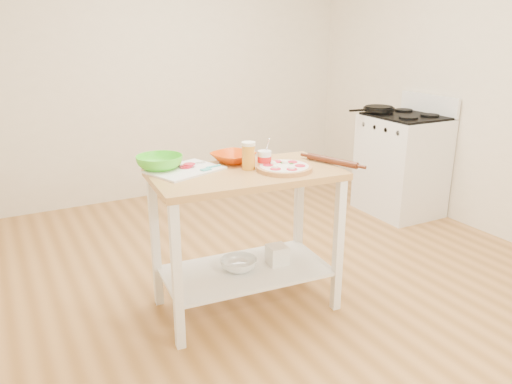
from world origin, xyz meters
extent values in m
cube|color=#B27C41|center=(0.00, 0.00, -0.01)|extent=(4.00, 4.50, 0.02)
cube|color=beige|center=(0.00, 2.26, 1.35)|extent=(4.00, 0.02, 2.70)
cube|color=beige|center=(2.01, 0.00, 1.35)|extent=(0.02, 4.50, 2.70)
cube|color=tan|center=(-0.40, -0.21, 0.88)|extent=(1.15, 0.69, 0.04)
cube|color=white|center=(-0.40, -0.21, 0.25)|extent=(1.06, 0.63, 0.02)
cube|color=white|center=(-0.92, -0.42, 0.43)|extent=(0.05, 0.05, 0.86)
cube|color=white|center=(-0.88, 0.08, 0.43)|extent=(0.05, 0.05, 0.86)
cube|color=white|center=(0.09, -0.51, 0.43)|extent=(0.05, 0.05, 0.86)
cube|color=white|center=(0.13, 0.00, 0.43)|extent=(0.05, 0.05, 0.86)
cube|color=white|center=(1.69, 0.62, 0.46)|extent=(0.61, 0.70, 0.92)
cube|color=black|center=(1.69, 0.62, 0.93)|extent=(0.56, 0.66, 0.02)
cube|color=white|center=(1.97, 0.62, 1.02)|extent=(0.04, 0.69, 0.18)
cylinder|color=black|center=(1.56, 0.84, 0.98)|extent=(0.29, 0.29, 0.03)
cube|color=black|center=(1.34, 0.87, 0.98)|extent=(0.18, 0.05, 0.02)
cylinder|color=tan|center=(-0.19, -0.30, 0.91)|extent=(0.33, 0.33, 0.02)
cylinder|color=tan|center=(-0.19, -0.30, 0.92)|extent=(0.33, 0.33, 0.01)
cylinder|color=white|center=(-0.19, -0.30, 0.92)|extent=(0.29, 0.29, 0.01)
cylinder|color=red|center=(-0.10, -0.26, 0.93)|extent=(0.06, 0.06, 0.01)
cylinder|color=red|center=(-0.18, -0.21, 0.93)|extent=(0.06, 0.06, 0.01)
cylinder|color=red|center=(-0.27, -0.25, 0.93)|extent=(0.06, 0.06, 0.01)
cylinder|color=red|center=(-0.27, -0.35, 0.93)|extent=(0.06, 0.06, 0.01)
cylinder|color=red|center=(-0.19, -0.40, 0.93)|extent=(0.06, 0.06, 0.01)
cylinder|color=red|center=(-0.11, -0.36, 0.93)|extent=(0.06, 0.06, 0.01)
sphere|color=white|center=(-0.15, -0.26, 0.93)|extent=(0.04, 0.04, 0.04)
sphere|color=white|center=(-0.23, -0.24, 0.93)|extent=(0.04, 0.04, 0.04)
sphere|color=white|center=(-0.26, -0.32, 0.93)|extent=(0.04, 0.04, 0.04)
sphere|color=white|center=(-0.19, -0.39, 0.93)|extent=(0.04, 0.04, 0.04)
plane|color=#1D5A13|center=(-0.13, -0.29, 0.93)|extent=(0.03, 0.03, 0.00)
plane|color=#1D5A13|center=(-0.17, -0.25, 0.93)|extent=(0.04, 0.04, 0.00)
plane|color=#1D5A13|center=(-0.24, -0.25, 0.93)|extent=(0.04, 0.04, 0.00)
plane|color=#1D5A13|center=(-0.25, -0.32, 0.93)|extent=(0.03, 0.03, 0.00)
cube|color=white|center=(-0.71, -0.04, 0.91)|extent=(0.48, 0.41, 0.01)
cube|color=#F4EACC|center=(-0.84, -0.02, 0.92)|extent=(0.03, 0.03, 0.02)
cube|color=#F4EACC|center=(-0.81, 0.00, 0.92)|extent=(0.03, 0.03, 0.02)
cube|color=#F4EACC|center=(-0.78, 0.01, 0.92)|extent=(0.03, 0.03, 0.02)
cube|color=#F4EACC|center=(-0.86, 0.02, 0.92)|extent=(0.03, 0.03, 0.02)
cube|color=#F4EACC|center=(-0.82, 0.03, 0.92)|extent=(0.03, 0.03, 0.02)
cube|color=#F4EACC|center=(-0.79, 0.04, 0.92)|extent=(0.03, 0.03, 0.02)
cylinder|color=red|center=(-0.70, -0.02, 0.92)|extent=(0.07, 0.07, 0.01)
cylinder|color=red|center=(-0.68, -0.01, 0.92)|extent=(0.07, 0.07, 0.01)
cylinder|color=red|center=(-0.67, -0.01, 0.93)|extent=(0.07, 0.07, 0.01)
cube|color=#40B5B5|center=(-0.61, -0.12, 0.92)|extent=(0.07, 0.05, 0.01)
cylinder|color=#40B5B5|center=(-0.55, -0.09, 0.92)|extent=(0.10, 0.03, 0.01)
cube|color=silver|center=(-0.64, 0.04, 0.91)|extent=(0.18, 0.02, 0.00)
cube|color=black|center=(-0.77, 0.02, 0.92)|extent=(0.10, 0.02, 0.01)
imported|color=#CF3E04|center=(-0.37, 0.00, 0.93)|extent=(0.32, 0.32, 0.06)
imported|color=#4EDF28|center=(-0.83, 0.05, 0.94)|extent=(0.37, 0.37, 0.09)
cylinder|color=orange|center=(-0.36, -0.19, 0.97)|extent=(0.08, 0.08, 0.14)
cylinder|color=white|center=(-0.36, -0.19, 1.05)|extent=(0.08, 0.08, 0.02)
cylinder|color=white|center=(-0.26, -0.19, 0.95)|extent=(0.08, 0.08, 0.10)
cylinder|color=red|center=(-0.26, -0.19, 0.95)|extent=(0.08, 0.08, 0.04)
cylinder|color=silver|center=(-0.24, -0.19, 1.03)|extent=(0.01, 0.05, 0.10)
cylinder|color=#542413|center=(0.14, -0.34, 0.92)|extent=(0.16, 0.35, 0.04)
imported|color=silver|center=(-0.44, -0.20, 0.30)|extent=(0.25, 0.25, 0.07)
cube|color=white|center=(-0.18, -0.24, 0.32)|extent=(0.13, 0.13, 0.12)
camera|label=1|loc=(-1.69, -2.72, 1.70)|focal=35.00mm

